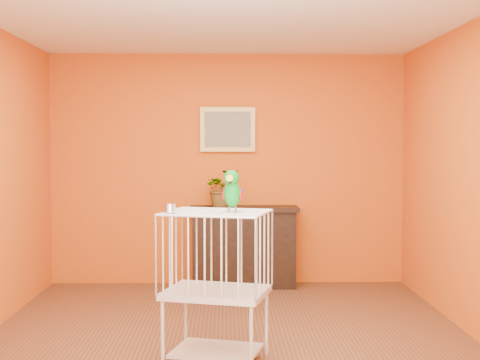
{
  "coord_description": "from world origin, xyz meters",
  "views": [
    {
      "loc": [
        -0.02,
        -5.32,
        1.57
      ],
      "look_at": [
        0.08,
        -0.56,
        1.32
      ],
      "focal_mm": 50.0,
      "sensor_mm": 36.0,
      "label": 1
    }
  ],
  "objects": [
    {
      "name": "room_shell",
      "position": [
        0.0,
        0.0,
        1.58
      ],
      "size": [
        4.5,
        4.5,
        4.5
      ],
      "color": "#D35713",
      "rests_on": "ground"
    },
    {
      "name": "parrot",
      "position": [
        0.02,
        -0.59,
        1.25
      ],
      "size": [
        0.16,
        0.27,
        0.3
      ],
      "rotation": [
        0.0,
        0.0,
        -0.18
      ],
      "color": "#59544C",
      "rests_on": "birdcage"
    },
    {
      "name": "ground",
      "position": [
        0.0,
        0.0,
        0.0
      ],
      "size": [
        4.5,
        4.5,
        0.0
      ],
      "primitive_type": "plane",
      "color": "brown",
      "rests_on": "ground"
    },
    {
      "name": "framed_picture",
      "position": [
        0.0,
        2.22,
        1.75
      ],
      "size": [
        0.62,
        0.04,
        0.5
      ],
      "color": "#B2893F",
      "rests_on": "room_shell"
    },
    {
      "name": "potted_plant",
      "position": [
        -0.07,
        1.98,
        1.05
      ],
      "size": [
        0.49,
        0.51,
        0.32
      ],
      "primitive_type": "imported",
      "rotation": [
        0.0,
        0.0,
        0.36
      ],
      "color": "#26722D",
      "rests_on": "console_cabinet"
    },
    {
      "name": "console_cabinet",
      "position": [
        0.18,
        2.04,
        0.45
      ],
      "size": [
        1.2,
        0.43,
        0.89
      ],
      "color": "black",
      "rests_on": "ground"
    },
    {
      "name": "birdcage",
      "position": [
        -0.09,
        -0.56,
        0.57
      ],
      "size": [
        0.83,
        0.72,
        1.1
      ],
      "rotation": [
        0.0,
        0.0,
        -0.27
      ],
      "color": "silver",
      "rests_on": "ground"
    },
    {
      "name": "feed_cup",
      "position": [
        -0.42,
        -0.65,
        1.13
      ],
      "size": [
        0.09,
        0.09,
        0.06
      ],
      "primitive_type": "cylinder",
      "color": "silver",
      "rests_on": "birdcage"
    }
  ]
}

